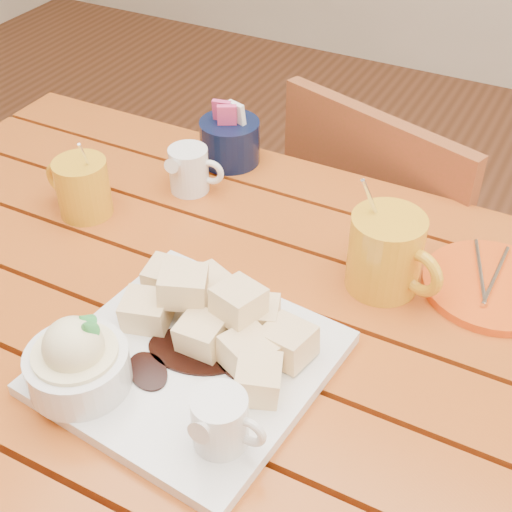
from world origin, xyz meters
The scene contains 8 objects.
table centered at (0.00, 0.00, 0.64)m, with size 1.20×0.79×0.75m.
dessert_plate centered at (0.01, -0.11, 0.78)m, with size 0.32×0.32×0.12m.
coffee_mug_left centered at (-0.28, 0.10, 0.80)m, with size 0.11×0.08×0.13m.
coffee_mug_right centered at (0.18, 0.15, 0.81)m, with size 0.14×0.10×0.16m.
cream_pitcher centered at (-0.17, 0.23, 0.79)m, with size 0.09×0.08×0.08m.
sugar_caddy centered at (-0.16, 0.34, 0.79)m, with size 0.10×0.10×0.11m.
orange_saucer centered at (0.31, 0.21, 0.76)m, with size 0.18×0.18×0.02m.
chair_far centered at (0.09, 0.56, 0.46)m, with size 0.49×0.49×0.83m.
Camera 1 is at (0.37, -0.57, 1.38)m, focal length 50.00 mm.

